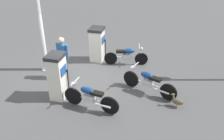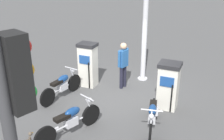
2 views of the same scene
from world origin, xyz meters
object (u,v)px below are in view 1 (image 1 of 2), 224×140
Objects in this scene: fuel_pump_far at (97,44)px; motorcycle_far_pump at (127,55)px; canopy_support_pole at (40,23)px; wandering_duck at (177,101)px; fuel_pump_near at (58,76)px; attendant_person at (63,55)px; motorcycle_extra at (148,82)px; motorcycle_near_pump at (90,97)px.

motorcycle_far_pump is at bearing 3.24° from fuel_pump_far.
wandering_duck is at bearing -5.28° from canopy_support_pole.
fuel_pump_near is 1.34m from attendant_person.
attendant_person is 4.59m from wandering_duck.
canopy_support_pole is (-4.48, 0.03, 1.62)m from motorcycle_extra.
motorcycle_extra is at bearing -30.85° from fuel_pump_far.
attendant_person reaches higher than fuel_pump_far.
fuel_pump_far is 2.05m from attendant_person.
fuel_pump_near is 0.80× the size of motorcycle_extra.
fuel_pump_near is 0.96× the size of attendant_person.
motorcycle_extra is 1.20× the size of attendant_person.
wandering_duck is (3.98, -2.18, -0.55)m from fuel_pump_far.
canopy_support_pole is (-3.03, -1.74, 1.62)m from motorcycle_far_pump.
motorcycle_near_pump reaches higher than wandering_duck.
fuel_pump_near is at bearing -90.00° from fuel_pump_far.
attendant_person is 0.41× the size of canopy_support_pole.
fuel_pump_near is 3.57m from motorcycle_far_pump.
fuel_pump_near is at bearing -165.85° from wandering_duck.
motorcycle_extra is (1.53, 1.66, -0.01)m from motorcycle_near_pump.
motorcycle_near_pump is 1.09× the size of motorcycle_far_pump.
fuel_pump_far is 0.88× the size of attendant_person.
motorcycle_near_pump is at bearing -29.87° from canopy_support_pole.
wandering_duck is (4.52, -0.22, -0.78)m from attendant_person.
motorcycle_near_pump is 2.37m from attendant_person.
fuel_pump_near reaches higher than motorcycle_extra.
motorcycle_extra is 3.43m from attendant_person.
fuel_pump_far is 3.10× the size of wandering_duck.
fuel_pump_near reaches higher than motorcycle_far_pump.
canopy_support_pole is at bearing 179.56° from motorcycle_extra.
fuel_pump_far is 2.67m from canopy_support_pole.
fuel_pump_far is 0.36× the size of canopy_support_pole.
attendant_person is (-0.54, 1.22, 0.16)m from fuel_pump_near.
motorcycle_far_pump is at bearing 29.84° from canopy_support_pole.
motorcycle_far_pump is (1.39, 0.08, -0.33)m from fuel_pump_far.
wandering_duck is (2.59, -2.26, -0.22)m from motorcycle_far_pump.
canopy_support_pole reaches higher than attendant_person.
attendant_person is 3.51× the size of wandering_duck.
canopy_support_pole reaches higher than wandering_duck.
motorcycle_far_pump is 3.65× the size of wandering_duck.
motorcycle_extra is at bearing 27.65° from fuel_pump_near.
fuel_pump_near is 1.38m from motorcycle_near_pump.
fuel_pump_near is at bearing -113.14° from motorcycle_far_pump.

